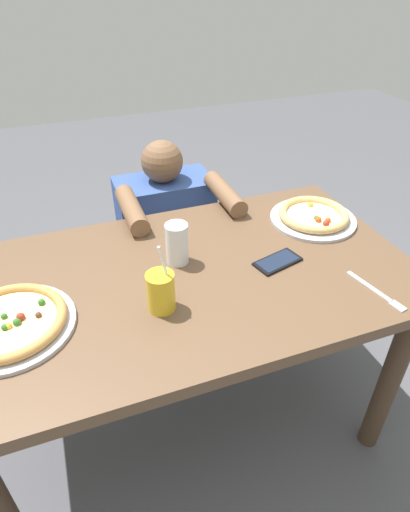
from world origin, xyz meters
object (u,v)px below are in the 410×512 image
Objects in this scene: pizza_far at (313,216)px; drink_cup_colored at (161,292)px; water_cup_clear at (177,243)px; fork at (378,292)px; cell_phone at (278,262)px; pizza_near at (9,323)px; diner_seated at (168,251)px.

drink_cup_colored is (-0.64, -0.26, 0.04)m from pizza_far.
drink_cup_colored is 0.22m from water_cup_clear.
drink_cup_colored reaches higher than fork.
cell_phone reaches higher than fork.
drink_cup_colored is at bearing 165.50° from fork.
pizza_near is 0.78m from cell_phone.
pizza_far is 0.33× the size of diner_seated.
pizza_far is (1.03, 0.20, 0.00)m from pizza_near.
pizza_far is 2.31× the size of water_cup_clear.
diner_seated is (-0.18, 0.65, -0.34)m from cell_phone.
water_cup_clear reaches higher than pizza_near.
diner_seated is at bearing 73.85° from drink_cup_colored.
pizza_far is 0.54m from water_cup_clear.
drink_cup_colored is 1.22× the size of cell_phone.
fork is (-0.04, -0.41, -0.02)m from pizza_far.
cell_phone is at bearing -142.59° from pizza_far.
water_cup_clear is 0.32m from cell_phone.
water_cup_clear is 0.81× the size of cell_phone.
pizza_near reaches higher than cell_phone.
pizza_near is 1.05m from pizza_far.
cell_phone is (0.29, -0.12, -0.06)m from water_cup_clear.
water_cup_clear reaches higher than pizza_far.
pizza_far is 1.53× the size of drink_cup_colored.
pizza_far is at bearing 84.13° from fork.
drink_cup_colored reaches higher than pizza_far.
fork is at bearing -14.50° from drink_cup_colored.
diner_seated reaches higher than pizza_near.
pizza_near is at bearing -178.88° from cell_phone.
cell_phone is (-0.20, 0.23, 0.00)m from fork.
water_cup_clear is 0.68m from diner_seated.
pizza_far is 0.31m from cell_phone.
pizza_near is 1.01m from fork.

